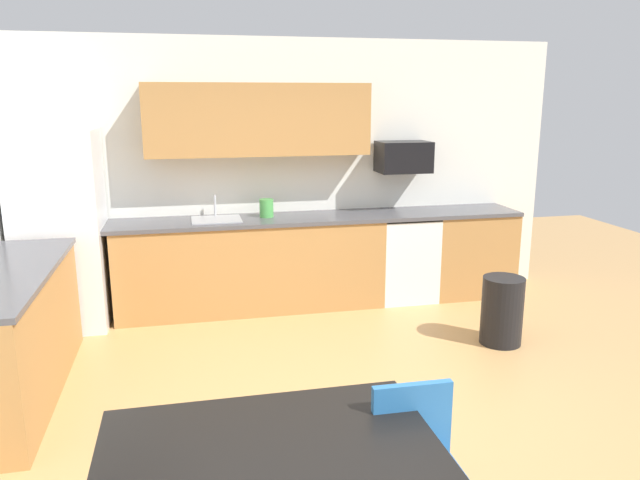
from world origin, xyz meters
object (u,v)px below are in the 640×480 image
(refrigerator, at_px, (60,231))
(chair_near_table, at_px, (419,465))
(microwave, at_px, (403,157))
(trash_bin, at_px, (502,311))
(dining_table, at_px, (270,459))
(oven_range, at_px, (404,256))
(kettle, at_px, (266,209))

(refrigerator, distance_m, chair_near_table, 4.17)
(microwave, distance_m, chair_near_table, 4.09)
(trash_bin, bearing_deg, dining_table, -135.41)
(trash_bin, bearing_deg, refrigerator, 161.12)
(refrigerator, bearing_deg, microwave, 3.04)
(dining_table, relative_size, chair_near_table, 1.65)
(microwave, xyz_separation_m, dining_table, (-1.95, -3.80, -0.84))
(refrigerator, bearing_deg, chair_near_table, -59.42)
(oven_range, xyz_separation_m, chair_near_table, (-1.27, -3.65, 0.05))
(chair_near_table, distance_m, trash_bin, 2.84)
(trash_bin, xyz_separation_m, kettle, (-1.86, 1.43, 0.72))
(oven_range, height_order, kettle, kettle)
(chair_near_table, bearing_deg, refrigerator, 120.58)
(dining_table, bearing_deg, kettle, 82.44)
(oven_range, xyz_separation_m, microwave, (0.00, 0.10, 1.05))
(refrigerator, relative_size, trash_bin, 3.07)
(refrigerator, bearing_deg, oven_range, 1.35)
(oven_range, distance_m, kettle, 1.56)
(microwave, relative_size, trash_bin, 0.90)
(dining_table, bearing_deg, trash_bin, 44.59)
(oven_range, height_order, dining_table, oven_range)
(refrigerator, relative_size, oven_range, 2.02)
(oven_range, xyz_separation_m, dining_table, (-1.95, -3.70, 0.21))
(microwave, xyz_separation_m, chair_near_table, (-1.27, -3.75, -1.00))
(refrigerator, height_order, trash_bin, refrigerator)
(refrigerator, bearing_deg, dining_table, -68.44)
(dining_table, bearing_deg, chair_near_table, 4.36)
(kettle, bearing_deg, oven_range, -1.97)
(refrigerator, relative_size, kettle, 9.20)
(microwave, bearing_deg, dining_table, -117.19)
(dining_table, bearing_deg, microwave, 62.81)
(dining_table, bearing_deg, oven_range, 62.18)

